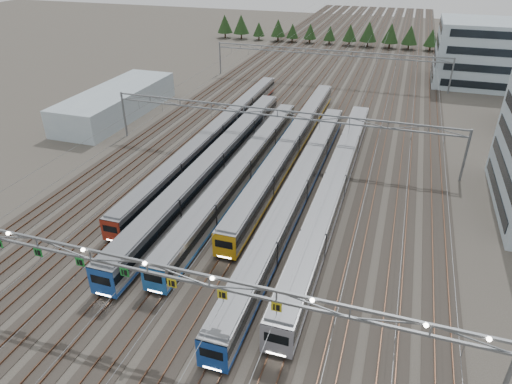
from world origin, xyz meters
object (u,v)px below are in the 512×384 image
(train_d, at_px, (291,145))
(gantry_near, at_px, (146,270))
(depot_bldg_north, at_px, (486,53))
(gantry_far, at_px, (328,56))
(train_b, at_px, (215,163))
(train_e, at_px, (297,190))
(west_shed, at_px, (117,102))
(train_a, at_px, (216,133))
(train_f, at_px, (335,185))
(train_c, at_px, (242,170))
(gantry_mid, at_px, (277,119))

(train_d, height_order, gantry_near, gantry_near)
(depot_bldg_north, bearing_deg, train_d, -120.99)
(train_d, xyz_separation_m, gantry_far, (-2.25, 44.48, 4.34))
(train_b, bearing_deg, gantry_near, -77.54)
(train_e, bearing_deg, train_b, 163.24)
(west_shed, bearing_deg, train_e, -28.43)
(train_a, distance_m, train_e, 23.78)
(train_f, bearing_deg, west_shed, 156.62)
(train_c, relative_size, train_f, 0.90)
(train_b, bearing_deg, train_c, -7.81)
(train_c, bearing_deg, gantry_mid, 77.79)
(train_e, distance_m, west_shed, 48.27)
(train_a, xyz_separation_m, gantry_mid, (11.25, -1.69, 4.48))
(train_a, relative_size, depot_bldg_north, 2.88)
(train_a, height_order, gantry_mid, gantry_mid)
(train_b, xyz_separation_m, west_shed, (-28.95, 18.91, 0.42))
(gantry_mid, distance_m, gantry_far, 45.00)
(train_e, xyz_separation_m, gantry_near, (-6.80, -26.27, 5.05))
(gantry_mid, bearing_deg, west_shed, 165.66)
(train_f, distance_m, depot_bldg_north, 71.33)
(train_d, xyz_separation_m, depot_bldg_north, (33.17, 55.23, 5.25))
(train_a, height_order, gantry_far, gantry_far)
(train_c, height_order, train_d, train_d)
(train_a, distance_m, train_b, 12.33)
(gantry_near, bearing_deg, train_e, 75.49)
(train_f, bearing_deg, gantry_far, 101.33)
(train_b, bearing_deg, train_a, 111.42)
(depot_bldg_north, bearing_deg, train_c, -119.66)
(train_a, relative_size, train_c, 1.23)
(gantry_far, bearing_deg, train_b, -97.02)
(train_a, bearing_deg, train_b, -68.58)
(gantry_near, xyz_separation_m, depot_bldg_north, (35.47, 95.87, 0.21))
(gantry_near, bearing_deg, west_shed, 125.90)
(train_c, height_order, train_e, train_e)
(gantry_near, distance_m, depot_bldg_north, 102.22)
(train_e, xyz_separation_m, west_shed, (-42.45, 22.98, 0.53))
(gantry_mid, height_order, depot_bldg_north, depot_bldg_north)
(gantry_mid, distance_m, west_shed, 37.04)
(depot_bldg_north, relative_size, west_shed, 0.73)
(gantry_near, bearing_deg, gantry_mid, 89.93)
(train_a, bearing_deg, gantry_far, 75.44)
(train_b, height_order, train_c, train_b)
(gantry_mid, xyz_separation_m, gantry_far, (0.00, 45.00, 0.00))
(train_c, distance_m, gantry_near, 30.23)
(train_c, bearing_deg, gantry_near, -85.76)
(train_d, bearing_deg, gantry_far, 92.90)
(train_b, distance_m, gantry_far, 55.36)
(train_d, bearing_deg, train_a, 175.05)
(train_c, bearing_deg, train_f, -3.24)
(train_a, height_order, train_e, train_e)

